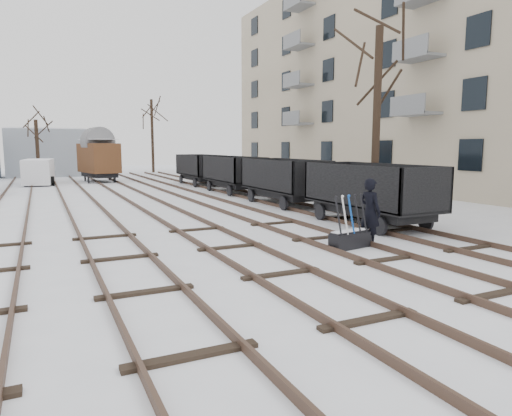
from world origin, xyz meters
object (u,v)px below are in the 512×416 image
(worker, at_px, (370,212))
(freight_wagon_a, at_px, (370,202))
(box_van_wagon, at_px, (99,157))
(ground_frame, at_px, (350,238))
(panel_van, at_px, (39,172))

(worker, bearing_deg, freight_wagon_a, -49.52)
(freight_wagon_a, relative_size, box_van_wagon, 1.12)
(box_van_wagon, bearing_deg, freight_wagon_a, -87.58)
(ground_frame, relative_size, panel_van, 0.34)
(ground_frame, xyz_separation_m, box_van_wagon, (-3.46, 28.30, 1.68))
(ground_frame, height_order, freight_wagon_a, freight_wagon_a)
(freight_wagon_a, distance_m, box_van_wagon, 26.31)
(worker, relative_size, panel_van, 0.44)
(worker, xyz_separation_m, freight_wagon_a, (2.21, 2.71, -0.13))
(ground_frame, relative_size, box_van_wagon, 0.31)
(freight_wagon_a, distance_m, panel_van, 26.59)
(ground_frame, height_order, box_van_wagon, box_van_wagon)
(ground_frame, relative_size, worker, 0.77)
(freight_wagon_a, xyz_separation_m, box_van_wagon, (-6.42, 25.49, 1.12))
(panel_van, bearing_deg, freight_wagon_a, -59.81)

